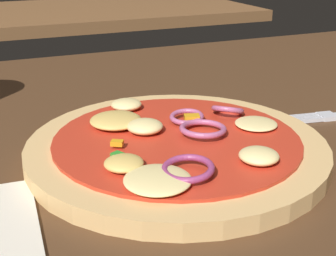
% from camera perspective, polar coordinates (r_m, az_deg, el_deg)
% --- Properties ---
extents(dining_table, '(1.15, 0.91, 0.03)m').
position_cam_1_polar(dining_table, '(0.45, 6.32, -4.82)').
color(dining_table, '#4C301C').
rests_on(dining_table, ground).
extents(pizza, '(0.27, 0.27, 0.03)m').
position_cam_1_polar(pizza, '(0.43, 0.95, -2.15)').
color(pizza, tan).
rests_on(pizza, dining_table).
extents(background_table, '(0.76, 0.50, 0.03)m').
position_cam_1_polar(background_table, '(1.46, -6.30, 13.72)').
color(background_table, brown).
rests_on(background_table, ground).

